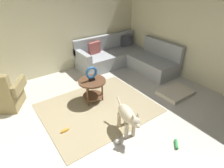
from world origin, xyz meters
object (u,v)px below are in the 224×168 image
torus_sculpture (91,73)px  dog (128,116)px  dog_toy_bone (65,130)px  armchair (3,95)px  sectional_couch (126,58)px  dog_toy_rope (176,144)px  dog_bed_mat (175,92)px  dog_toy_ball (118,141)px  side_table (92,85)px

torus_sculpture → dog: 1.27m
torus_sculpture → dog: torus_sculpture is taller
torus_sculpture → dog_toy_bone: size_ratio=1.81×
armchair → dog: armchair is taller
sectional_couch → armchair: bearing=-177.5°
sectional_couch → dog_toy_rope: 3.26m
dog_bed_mat → dog: (-1.79, -0.31, 0.33)m
torus_sculpture → dog_bed_mat: size_ratio=0.41×
dog → dog_toy_ball: bearing=33.2°
side_table → dog_toy_bone: side_table is taller
dog_toy_ball → dog: bearing=20.3°
dog_toy_rope → dog_toy_bone: bearing=135.1°
dog_bed_mat → side_table: bearing=152.9°
dog_toy_rope → dog_toy_bone: dog_toy_bone is taller
dog → dog_toy_bone: (-0.92, 0.68, -0.35)m
side_table → dog_toy_ball: side_table is taller
side_table → dog: dog is taller
dog_bed_mat → dog_toy_rope: dog_bed_mat is taller
dog_toy_ball → dog_toy_rope: dog_toy_ball is taller
sectional_couch → armchair: same height
dog_toy_bone → sectional_couch: bearing=30.1°
side_table → dog_toy_ball: 1.41m
side_table → dog_toy_rope: size_ratio=3.17×
sectional_couch → dog_bed_mat: size_ratio=2.81×
armchair → dog: size_ratio=1.19×
armchair → side_table: (1.66, -0.88, 0.09)m
dog_bed_mat → dog_toy_bone: (-2.71, 0.37, -0.01)m
dog → sectional_couch: bearing=-115.6°
dog → armchair: bearing=-38.9°
dog_toy_rope → dog_toy_bone: (-1.41, 1.40, 0.00)m
armchair → torus_sculpture: (1.66, -0.88, 0.39)m
torus_sculpture → dog_toy_rope: 2.12m
dog_bed_mat → dog_toy_bone: size_ratio=4.44×
armchair → torus_sculpture: size_ratio=3.05×
sectional_couch → dog_toy_rope: (-1.30, -2.98, -0.26)m
dog → dog_toy_ball: size_ratio=9.34×
side_table → dog: 1.22m
armchair → dog_toy_rope: 3.56m
sectional_couch → dog_toy_bone: size_ratio=12.50×
sectional_couch → torus_sculpture: 2.11m
dog_bed_mat → dog_toy_ball: same height
sectional_couch → side_table: (-1.79, -1.03, 0.13)m
torus_sculpture → dog: (-0.00, -1.22, -0.33)m
armchair → dog_toy_ball: bearing=-27.4°
armchair → dog_bed_mat: 3.89m
armchair → dog_toy_bone: (0.73, -1.42, -0.29)m
dog_toy_ball → dog_toy_rope: 1.00m
dog → dog_toy_rope: bearing=136.8°
armchair → side_table: size_ratio=1.66×
dog_toy_rope → torus_sculpture: bearing=104.0°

